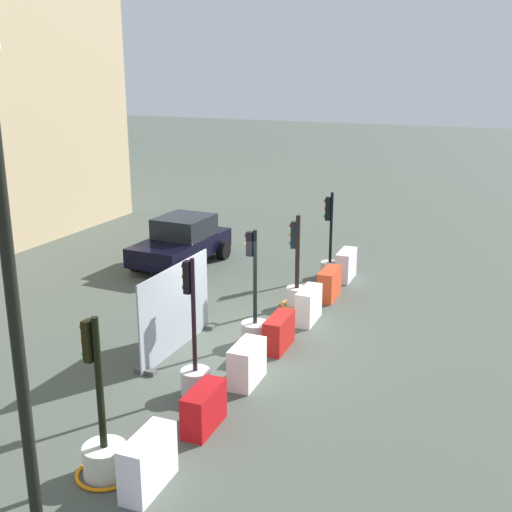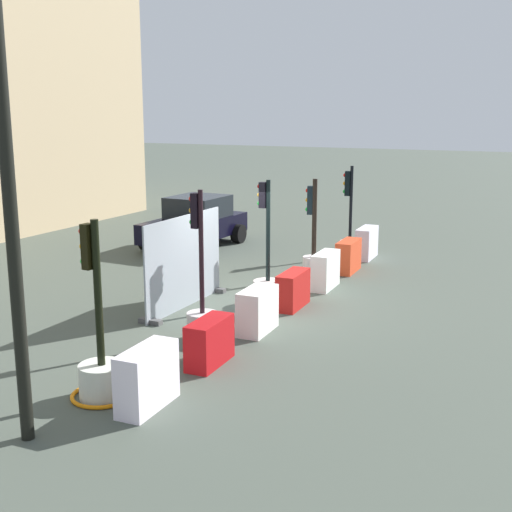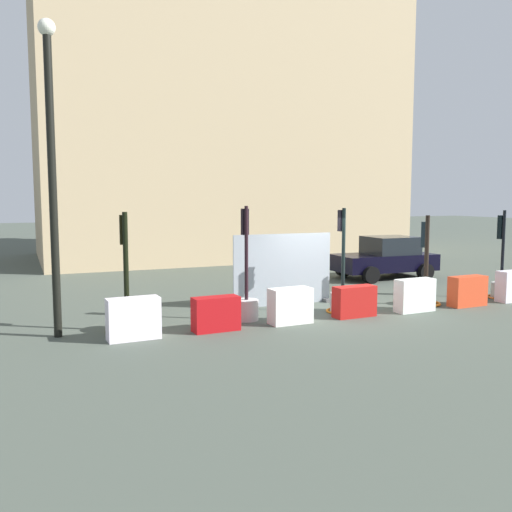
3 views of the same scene
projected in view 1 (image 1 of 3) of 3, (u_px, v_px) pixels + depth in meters
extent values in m
plane|color=#464F45|center=(246.00, 344.00, 15.27)|extent=(120.00, 120.00, 0.00)
cylinder|color=silver|center=(105.00, 460.00, 10.31)|extent=(0.70, 0.70, 0.52)
cylinder|color=black|center=(99.00, 384.00, 9.93)|extent=(0.12, 0.12, 2.19)
cube|color=black|center=(89.00, 341.00, 9.77)|extent=(0.19, 0.15, 0.67)
sphere|color=red|center=(83.00, 327.00, 9.73)|extent=(0.11, 0.11, 0.11)
sphere|color=orange|center=(84.00, 340.00, 9.80)|extent=(0.11, 0.11, 0.11)
sphere|color=green|center=(85.00, 354.00, 9.86)|extent=(0.11, 0.11, 0.11)
torus|color=orange|center=(106.00, 473.00, 10.38)|extent=(0.97, 0.97, 0.06)
cylinder|color=beige|center=(196.00, 382.00, 12.86)|extent=(0.59, 0.59, 0.52)
cylinder|color=black|center=(194.00, 316.00, 12.46)|extent=(0.09, 0.09, 2.31)
cube|color=black|center=(188.00, 277.00, 12.29)|extent=(0.17, 0.14, 0.64)
sphere|color=red|center=(184.00, 266.00, 12.27)|extent=(0.10, 0.10, 0.10)
sphere|color=orange|center=(184.00, 277.00, 12.33)|extent=(0.10, 0.10, 0.10)
sphere|color=green|center=(184.00, 287.00, 12.39)|extent=(0.10, 0.10, 0.10)
cylinder|color=#B9ABA6|center=(255.00, 333.00, 15.21)|extent=(0.65, 0.65, 0.52)
cylinder|color=black|center=(255.00, 277.00, 14.82)|extent=(0.10, 0.10, 2.24)
cube|color=black|center=(250.00, 244.00, 14.64)|extent=(0.15, 0.15, 0.56)
sphere|color=red|center=(246.00, 236.00, 14.62)|extent=(0.10, 0.10, 0.10)
sphere|color=orange|center=(247.00, 243.00, 14.68)|extent=(0.10, 0.10, 0.10)
sphere|color=green|center=(247.00, 251.00, 14.73)|extent=(0.10, 0.10, 0.10)
torus|color=orange|center=(255.00, 342.00, 15.27)|extent=(0.87, 0.87, 0.06)
cylinder|color=silver|center=(297.00, 297.00, 17.57)|extent=(0.56, 0.56, 0.54)
cylinder|color=black|center=(298.00, 252.00, 17.21)|extent=(0.12, 0.12, 2.00)
cube|color=black|center=(294.00, 235.00, 17.16)|extent=(0.19, 0.18, 0.72)
sphere|color=red|center=(291.00, 226.00, 17.14)|extent=(0.11, 0.11, 0.11)
sphere|color=orange|center=(291.00, 234.00, 17.21)|extent=(0.11, 0.11, 0.11)
sphere|color=green|center=(291.00, 243.00, 17.27)|extent=(0.11, 0.11, 0.11)
torus|color=orange|center=(297.00, 305.00, 17.63)|extent=(0.87, 0.87, 0.07)
cylinder|color=#B6B5B0|center=(330.00, 269.00, 20.05)|extent=(0.58, 0.58, 0.47)
cylinder|color=black|center=(331.00, 228.00, 19.67)|extent=(0.09, 0.09, 2.18)
cube|color=black|center=(328.00, 209.00, 19.57)|extent=(0.19, 0.17, 0.71)
sphere|color=red|center=(326.00, 201.00, 19.54)|extent=(0.11, 0.11, 0.11)
sphere|color=orange|center=(325.00, 208.00, 19.61)|extent=(0.11, 0.11, 0.11)
sphere|color=green|center=(325.00, 216.00, 19.68)|extent=(0.11, 0.11, 0.11)
torus|color=orange|center=(329.00, 276.00, 20.11)|extent=(0.81, 0.81, 0.05)
cube|color=white|center=(148.00, 462.00, 9.93)|extent=(1.13, 0.47, 0.91)
cube|color=#B00F13|center=(204.00, 409.00, 11.60)|extent=(1.09, 0.47, 0.79)
cube|color=white|center=(247.00, 364.00, 13.27)|extent=(1.05, 0.52, 0.86)
cube|color=#B01714|center=(279.00, 333.00, 14.90)|extent=(1.13, 0.45, 0.79)
cube|color=white|center=(309.00, 305.00, 16.48)|extent=(1.12, 0.45, 0.88)
cube|color=red|center=(329.00, 284.00, 18.12)|extent=(1.14, 0.46, 0.85)
cube|color=silver|center=(346.00, 265.00, 19.74)|extent=(1.15, 0.46, 0.90)
cube|color=black|center=(181.00, 247.00, 21.14)|extent=(3.86, 1.88, 0.61)
cube|color=black|center=(184.00, 226.00, 21.20)|extent=(1.81, 1.61, 0.66)
cylinder|color=black|center=(187.00, 269.00, 19.82)|extent=(0.61, 0.30, 0.61)
cylinder|color=black|center=(136.00, 262.00, 20.59)|extent=(0.61, 0.30, 0.61)
cylinder|color=black|center=(223.00, 250.00, 21.87)|extent=(0.61, 0.30, 0.61)
cylinder|color=black|center=(176.00, 244.00, 22.64)|extent=(0.61, 0.30, 0.61)
cylinder|color=black|center=(15.00, 321.00, 8.19)|extent=(0.17, 0.17, 6.38)
cube|color=#919BA4|center=(176.00, 308.00, 14.69)|extent=(3.01, 0.04, 2.02)
cube|color=#4C4C4C|center=(145.00, 371.00, 13.77)|extent=(0.16, 0.50, 0.10)
cube|color=#4C4C4C|center=(205.00, 326.00, 16.15)|extent=(0.16, 0.50, 0.10)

